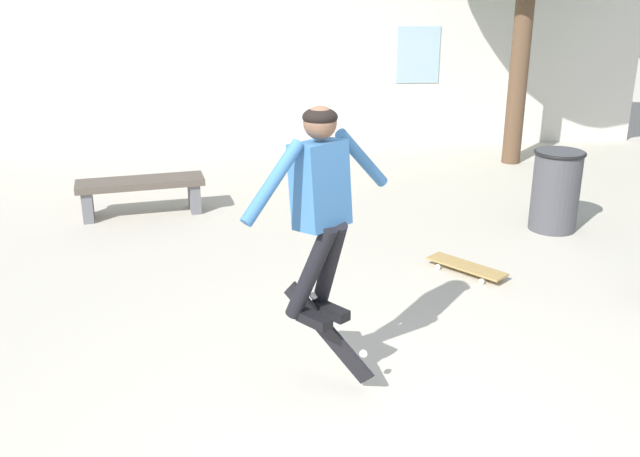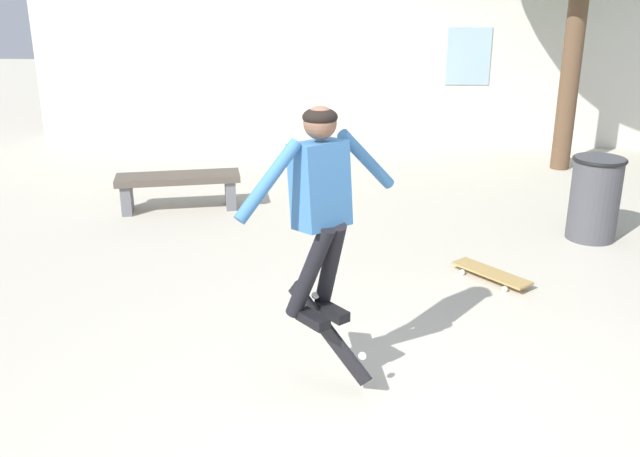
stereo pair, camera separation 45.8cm
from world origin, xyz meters
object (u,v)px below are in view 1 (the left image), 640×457
Objects in this scene: trash_bin at (556,189)px; skateboard_flipping at (328,333)px; park_bench at (141,189)px; skater at (320,197)px; skateboard_resting at (466,266)px.

trash_bin reaches higher than skateboard_flipping.
park_bench is 2.15× the size of skateboard_flipping.
park_bench is 4.79m from trash_bin.
trash_bin reaches higher than park_bench.
skater reaches higher than skateboard_flipping.
skateboard_flipping is 2.39m from skateboard_resting.
skater is (1.90, -3.89, 1.09)m from park_bench.
trash_bin is 4.30m from skater.
park_bench is at bearing 170.53° from trash_bin.
trash_bin is 4.11m from skateboard_flipping.
skater is 1.95× the size of skateboard_resting.
skater is 2.80m from skateboard_resting.
skater reaches higher than park_bench.
park_bench is 1.70× the size of trash_bin.
park_bench reaches higher than skateboard_resting.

